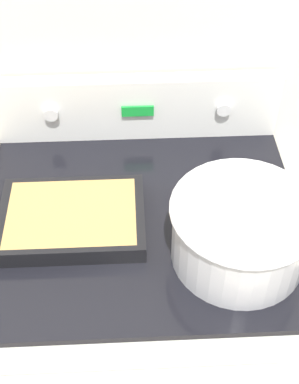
{
  "coord_description": "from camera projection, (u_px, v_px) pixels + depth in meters",
  "views": [
    {
      "loc": [
        -0.02,
        -0.57,
        1.94
      ],
      "look_at": [
        0.02,
        0.37,
        1.01
      ],
      "focal_mm": 50.0,
      "sensor_mm": 36.0,
      "label": 1
    }
  ],
  "objects": [
    {
      "name": "control_panel",
      "position": [
        137.0,
        107.0,
        1.51
      ],
      "size": [
        0.8,
        0.07,
        0.19
      ],
      "color": "white",
      "rests_on": "stove_range"
    },
    {
      "name": "stove_range",
      "position": [
        143.0,
        315.0,
        1.69
      ],
      "size": [
        0.8,
        0.73,
        0.95
      ],
      "color": "white",
      "rests_on": "ground_plane"
    },
    {
      "name": "casserole_dish",
      "position": [
        72.0,
        218.0,
        1.31
      ],
      "size": [
        0.35,
        0.25,
        0.05
      ],
      "color": "black",
      "rests_on": "stove_range"
    },
    {
      "name": "mixing_bowl",
      "position": [
        241.0,
        229.0,
        1.2
      ],
      "size": [
        0.33,
        0.33,
        0.16
      ],
      "color": "silver",
      "rests_on": "stove_range"
    },
    {
      "name": "kitchen_wall",
      "position": [
        135.0,
        29.0,
        1.41
      ],
      "size": [
        8.0,
        0.05,
        2.5
      ],
      "color": "silver",
      "rests_on": "ground_plane"
    }
  ]
}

